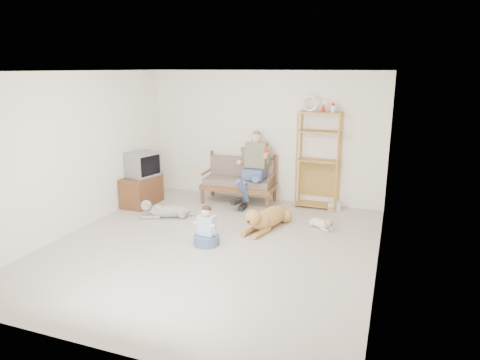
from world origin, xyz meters
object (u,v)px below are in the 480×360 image
at_px(tv_stand, 142,190).
at_px(golden_retriever, 267,218).
at_px(etagere, 318,159).
at_px(loveseat, 240,179).

bearing_deg(tv_stand, golden_retriever, -7.81).
distance_m(etagere, tv_stand, 3.65).
xyz_separation_m(etagere, golden_retriever, (-0.60, -1.48, -0.80)).
relative_size(etagere, tv_stand, 2.48).
xyz_separation_m(loveseat, etagere, (1.58, 0.20, 0.50)).
xyz_separation_m(etagere, tv_stand, (-3.42, -1.08, -0.69)).
relative_size(loveseat, golden_retriever, 1.01).
bearing_deg(golden_retriever, tv_stand, -173.76).
distance_m(loveseat, golden_retriever, 1.65).
bearing_deg(loveseat, golden_retriever, -55.57).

